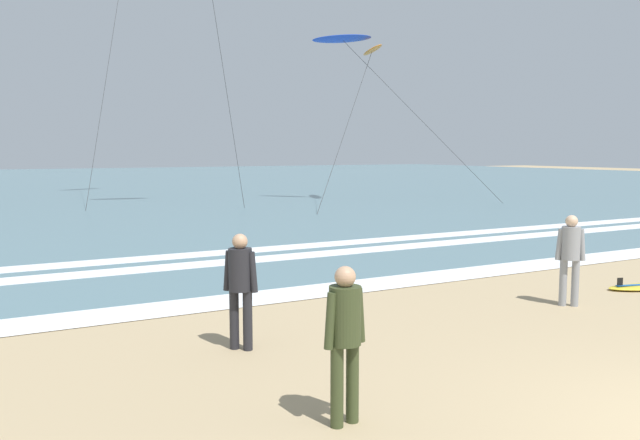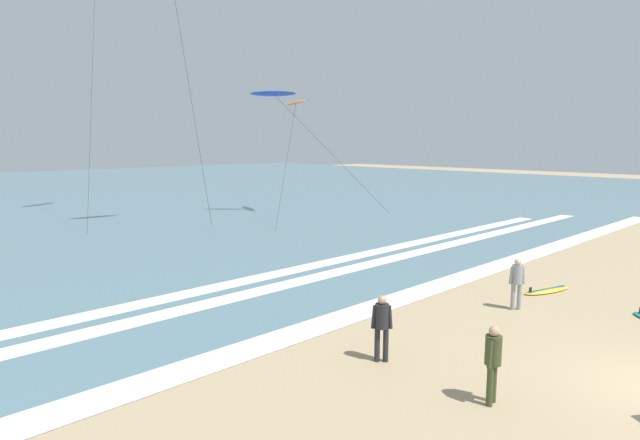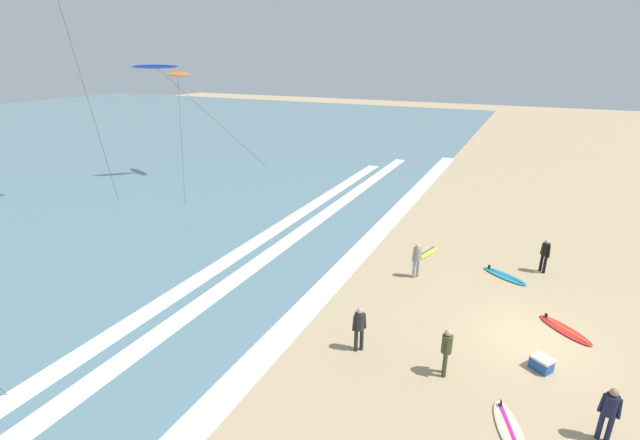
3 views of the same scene
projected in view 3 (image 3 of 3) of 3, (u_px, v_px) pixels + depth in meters
ground_plane at (528, 339)px, 15.56m from camera, size 160.00×160.00×0.00m
wave_foam_shoreline at (309, 306)px, 17.57m from camera, size 58.86×1.10×0.01m
wave_foam_mid_break at (232, 281)px, 19.45m from camera, size 52.81×0.87×0.01m
wave_foam_outer_break at (223, 264)px, 21.10m from camera, size 43.51×0.88×0.01m
surfer_background_far at (545, 253)px, 19.99m from camera, size 0.41×0.43×1.60m
surfer_left_near at (359, 325)px, 14.64m from camera, size 0.41×0.43×1.60m
surfer_left_far at (610, 410)px, 11.16m from camera, size 0.32×0.52×1.60m
surfer_right_near at (417, 257)px, 19.54m from camera, size 0.44×0.40×1.60m
surfer_foreground_main at (447, 348)px, 13.50m from camera, size 0.52×0.32×1.60m
surfboard_near_water at (425, 253)px, 22.20m from camera, size 2.18×1.17×0.25m
surfboard_left_pile at (505, 276)px, 19.86m from camera, size 1.57×2.12×0.25m
surfboard_right_spare at (565, 330)px, 15.98m from camera, size 1.82×1.99×0.25m
surfboard_foreground_flat at (509, 430)px, 11.73m from camera, size 2.18×1.30×0.25m
kite_blue_mid_center at (156, 67)px, 32.78m from camera, size 7.96×6.52×8.61m
kite_orange_far_left at (178, 75)px, 33.79m from camera, size 6.78×6.36×8.04m
cooler_box at (541, 363)px, 13.97m from camera, size 0.71×0.76×0.44m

